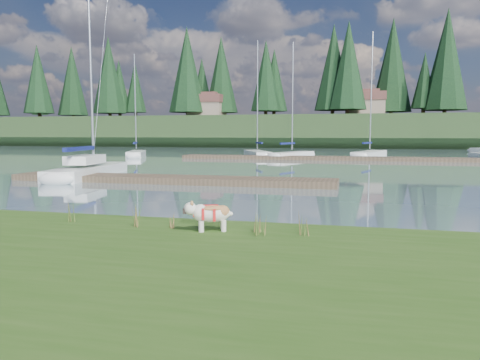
# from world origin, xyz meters

# --- Properties ---
(ground) EXTENTS (200.00, 200.00, 0.00)m
(ground) POSITION_xyz_m (0.00, 30.00, 0.00)
(ground) COLOR gray
(ground) RESTS_ON ground
(bank) EXTENTS (60.00, 9.00, 0.35)m
(bank) POSITION_xyz_m (0.00, -6.00, 0.17)
(bank) COLOR #2F4D18
(bank) RESTS_ON ground
(ridge) EXTENTS (200.00, 20.00, 5.00)m
(ridge) POSITION_xyz_m (0.00, 73.00, 2.50)
(ridge) COLOR #203319
(ridge) RESTS_ON ground
(bulldog) EXTENTS (1.02, 0.66, 0.60)m
(bulldog) POSITION_xyz_m (1.87, -2.69, 0.73)
(bulldog) COLOR silver
(bulldog) RESTS_ON bank
(sailboat_main) EXTENTS (3.23, 9.00, 12.71)m
(sailboat_main) POSITION_xyz_m (-9.53, 11.49, 0.42)
(sailboat_main) COLOR white
(sailboat_main) RESTS_ON ground
(dock_near) EXTENTS (16.00, 2.00, 0.30)m
(dock_near) POSITION_xyz_m (-4.00, 9.00, 0.15)
(dock_near) COLOR #4C3D2C
(dock_near) RESTS_ON ground
(dock_far) EXTENTS (26.00, 2.20, 0.30)m
(dock_far) POSITION_xyz_m (2.00, 30.00, 0.15)
(dock_far) COLOR #4C3D2C
(dock_far) RESTS_ON ground
(sailboat_bg_0) EXTENTS (3.74, 6.95, 10.16)m
(sailboat_bg_0) POSITION_xyz_m (-16.77, 31.34, 0.32)
(sailboat_bg_0) COLOR white
(sailboat_bg_0) RESTS_ON ground
(sailboat_bg_1) EXTENTS (4.47, 7.67, 11.53)m
(sailboat_bg_1) POSITION_xyz_m (-5.24, 34.71, 0.33)
(sailboat_bg_1) COLOR white
(sailboat_bg_1) RESTS_ON ground
(sailboat_bg_2) EXTENTS (4.02, 7.18, 10.87)m
(sailboat_bg_2) POSITION_xyz_m (-1.01, 32.98, 0.33)
(sailboat_bg_2) COLOR white
(sailboat_bg_2) RESTS_ON ground
(sailboat_bg_3) EXTENTS (3.94, 8.50, 12.26)m
(sailboat_bg_3) POSITION_xyz_m (6.16, 37.13, 0.32)
(sailboat_bg_3) COLOR white
(sailboat_bg_3) RESTS_ON ground
(weed_0) EXTENTS (0.17, 0.14, 0.52)m
(weed_0) POSITION_xyz_m (0.19, -2.71, 0.57)
(weed_0) COLOR #475B23
(weed_0) RESTS_ON bank
(weed_1) EXTENTS (0.17, 0.14, 0.43)m
(weed_1) POSITION_xyz_m (1.01, -2.65, 0.53)
(weed_1) COLOR #475B23
(weed_1) RESTS_ON bank
(weed_2) EXTENTS (0.17, 0.14, 0.55)m
(weed_2) POSITION_xyz_m (2.97, -2.88, 0.58)
(weed_2) COLOR #475B23
(weed_2) RESTS_ON bank
(weed_3) EXTENTS (0.17, 0.14, 0.50)m
(weed_3) POSITION_xyz_m (-1.51, -2.54, 0.56)
(weed_3) COLOR #475B23
(weed_3) RESTS_ON bank
(weed_4) EXTENTS (0.17, 0.14, 0.43)m
(weed_4) POSITION_xyz_m (2.84, -2.53, 0.53)
(weed_4) COLOR #475B23
(weed_4) RESTS_ON bank
(weed_5) EXTENTS (0.17, 0.14, 0.64)m
(weed_5) POSITION_xyz_m (3.76, -2.70, 0.62)
(weed_5) COLOR #475B23
(weed_5) RESTS_ON bank
(mud_lip) EXTENTS (60.00, 0.50, 0.14)m
(mud_lip) POSITION_xyz_m (0.00, -1.60, 0.07)
(mud_lip) COLOR #33281C
(mud_lip) RESTS_ON ground
(conifer_0) EXTENTS (5.72, 5.72, 14.15)m
(conifer_0) POSITION_xyz_m (-55.00, 67.00, 12.64)
(conifer_0) COLOR #382619
(conifer_0) RESTS_ON ridge
(conifer_1) EXTENTS (4.40, 4.40, 11.30)m
(conifer_1) POSITION_xyz_m (-40.00, 71.00, 11.28)
(conifer_1) COLOR #382619
(conifer_1) RESTS_ON ridge
(conifer_2) EXTENTS (6.60, 6.60, 16.05)m
(conifer_2) POSITION_xyz_m (-25.00, 68.00, 13.54)
(conifer_2) COLOR #382619
(conifer_2) RESTS_ON ridge
(conifer_3) EXTENTS (4.84, 4.84, 12.25)m
(conifer_3) POSITION_xyz_m (-10.00, 72.00, 11.74)
(conifer_3) COLOR #382619
(conifer_3) RESTS_ON ridge
(conifer_4) EXTENTS (6.16, 6.16, 15.10)m
(conifer_4) POSITION_xyz_m (3.00, 66.00, 13.09)
(conifer_4) COLOR #382619
(conifer_4) RESTS_ON ridge
(conifer_5) EXTENTS (3.96, 3.96, 10.35)m
(conifer_5) POSITION_xyz_m (15.00, 70.00, 10.83)
(conifer_5) COLOR #382619
(conifer_5) RESTS_ON ridge
(house_0) EXTENTS (6.30, 5.30, 4.65)m
(house_0) POSITION_xyz_m (-22.00, 70.00, 7.31)
(house_0) COLOR gray
(house_0) RESTS_ON ridge
(house_1) EXTENTS (6.30, 5.30, 4.65)m
(house_1) POSITION_xyz_m (6.00, 71.00, 7.31)
(house_1) COLOR gray
(house_1) RESTS_ON ridge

